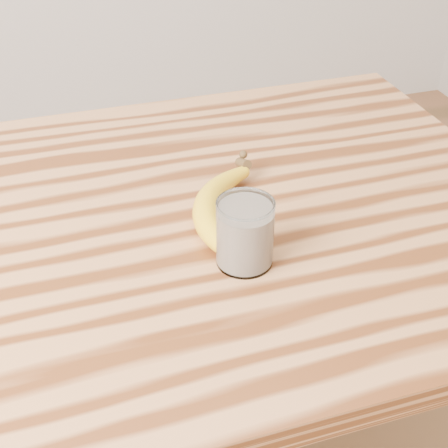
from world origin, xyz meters
name	(u,v)px	position (x,y,z in m)	size (l,w,h in m)	color
table	(153,286)	(0.00, 0.00, 0.77)	(1.20, 0.80, 0.90)	#B07543
smoothie_glass	(245,234)	(0.11, -0.13, 0.95)	(0.08, 0.08, 0.10)	white
banana	(205,211)	(0.08, -0.03, 0.92)	(0.12, 0.33, 0.04)	gold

